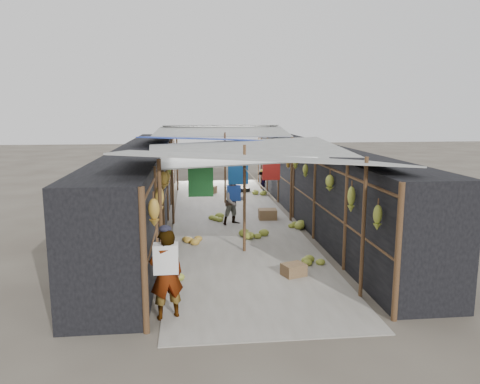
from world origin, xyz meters
name	(u,v)px	position (x,y,z in m)	size (l,w,h in m)	color
ground	(264,301)	(0.00, 0.00, 0.00)	(80.00, 80.00, 0.00)	#6B6356
aisle_slab	(231,218)	(0.00, 6.50, 0.01)	(3.60, 16.00, 0.02)	#9E998E
stall_left	(144,184)	(-2.70, 6.50, 1.15)	(1.40, 15.00, 2.30)	black
stall_right	(316,182)	(2.70, 6.50, 1.15)	(1.40, 15.00, 2.30)	black
crate_near	(294,270)	(0.82, 1.20, 0.13)	(0.45, 0.36, 0.27)	olive
crate_mid	(267,214)	(1.12, 6.26, 0.17)	(0.56, 0.45, 0.33)	olive
crate_back	(210,190)	(-0.45, 11.10, 0.15)	(0.48, 0.39, 0.30)	olive
black_basin	(243,190)	(0.93, 11.36, 0.09)	(0.60, 0.60, 0.18)	black
vendor_elderly	(166,274)	(-1.70, -0.50, 0.76)	(0.55, 0.36, 1.52)	silver
shopper_blue	(234,201)	(0.01, 5.75, 0.71)	(0.69, 0.54, 1.42)	navy
vendor_seated	(262,183)	(1.64, 10.68, 0.48)	(0.62, 0.35, 0.95)	#514D46
market_canopy	(231,142)	(0.02, 6.83, 2.41)	(5.62, 15.20, 2.77)	brown
hanging_bananas	(227,166)	(-0.12, 6.53, 1.69)	(3.95, 14.05, 0.79)	#B0842D
floor_bananas	(248,226)	(0.32, 4.89, 0.15)	(3.93, 9.71, 0.35)	olive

